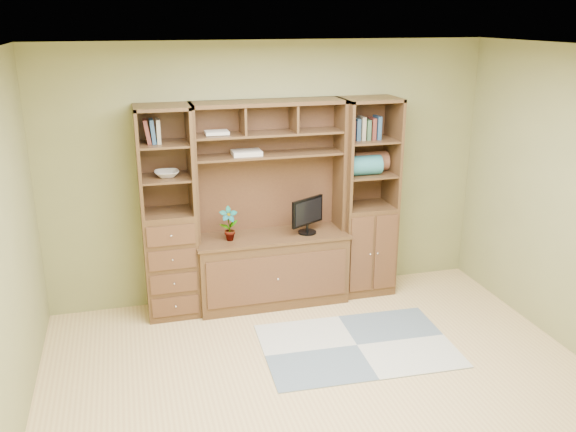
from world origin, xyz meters
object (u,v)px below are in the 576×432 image
object	(u,v)px
center_hutch	(271,207)
monitor	(307,209)
right_tower	(367,198)
left_tower	(168,214)

from	to	relation	value
center_hutch	monitor	xyz separation A→B (m)	(0.36, -0.03, -0.04)
right_tower	monitor	xyz separation A→B (m)	(-0.66, -0.07, -0.04)
monitor	center_hutch	bearing A→B (deg)	145.05
center_hutch	monitor	bearing A→B (deg)	-5.55
left_tower	monitor	size ratio (longest dim) A/B	4.06
right_tower	monitor	world-z (taller)	right_tower
center_hutch	left_tower	world-z (taller)	same
monitor	right_tower	bearing A→B (deg)	-22.97
center_hutch	left_tower	size ratio (longest dim) A/B	1.00
center_hutch	right_tower	distance (m)	1.03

